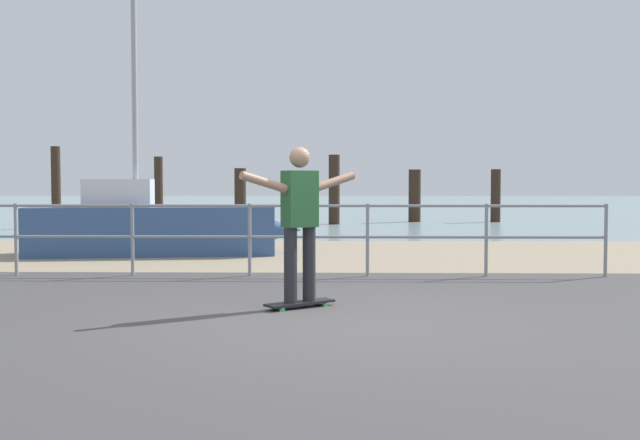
# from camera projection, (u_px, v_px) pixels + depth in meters

# --- Properties ---
(ground_plane) EXTENTS (24.00, 10.00, 0.04)m
(ground_plane) POSITION_uv_depth(u_px,v_px,m) (335.00, 346.00, 6.54)
(ground_plane) COLOR #474444
(ground_plane) RESTS_ON ground
(beach_strip) EXTENTS (24.00, 6.00, 0.04)m
(beach_strip) POSITION_uv_depth(u_px,v_px,m) (336.00, 255.00, 14.52)
(beach_strip) COLOR tan
(beach_strip) RESTS_ON ground
(sea_surface) EXTENTS (72.00, 50.00, 0.04)m
(sea_surface) POSITION_uv_depth(u_px,v_px,m) (336.00, 206.00, 42.48)
(sea_surface) COLOR #849EA3
(sea_surface) RESTS_ON ground
(railing_fence) EXTENTS (11.78, 0.05, 1.05)m
(railing_fence) POSITION_uv_depth(u_px,v_px,m) (191.00, 228.00, 11.14)
(railing_fence) COLOR gray
(railing_fence) RESTS_ON ground
(sailboat) EXTENTS (5.05, 1.99, 5.28)m
(sailboat) POSITION_uv_depth(u_px,v_px,m) (162.00, 227.00, 14.41)
(sailboat) COLOR #335184
(sailboat) RESTS_ON ground
(skateboard) EXTENTS (0.76, 0.64, 0.08)m
(skateboard) POSITION_uv_depth(u_px,v_px,m) (300.00, 303.00, 8.37)
(skateboard) COLOR black
(skateboard) RESTS_ON ground
(skateboarder) EXTENTS (1.21, 0.94, 1.65)m
(skateboarder) POSITION_uv_depth(u_px,v_px,m) (300.00, 215.00, 8.32)
(skateboarder) COLOR #26262B
(skateboarder) RESTS_ON skateboard
(groyne_post_0) EXTENTS (0.26, 0.26, 2.33)m
(groyne_post_0) POSITION_uv_depth(u_px,v_px,m) (56.00, 188.00, 22.17)
(groyne_post_0) COLOR #332319
(groyne_post_0) RESTS_ON ground
(groyne_post_1) EXTENTS (0.26, 0.26, 2.08)m
(groyne_post_1) POSITION_uv_depth(u_px,v_px,m) (159.00, 191.00, 23.41)
(groyne_post_1) COLOR #332319
(groyne_post_1) RESTS_ON ground
(groyne_post_2) EXTENTS (0.32, 0.32, 1.71)m
(groyne_post_2) POSITION_uv_depth(u_px,v_px,m) (240.00, 199.00, 21.94)
(groyne_post_2) COLOR #332319
(groyne_post_2) RESTS_ON ground
(groyne_post_3) EXTENTS (0.34, 0.34, 2.16)m
(groyne_post_3) POSITION_uv_depth(u_px,v_px,m) (334.00, 190.00, 24.16)
(groyne_post_3) COLOR #332319
(groyne_post_3) RESTS_ON ground
(groyne_post_4) EXTENTS (0.40, 0.40, 1.73)m
(groyne_post_4) POSITION_uv_depth(u_px,v_px,m) (415.00, 196.00, 25.57)
(groyne_post_4) COLOR #332319
(groyne_post_4) RESTS_ON ground
(groyne_post_5) EXTENTS (0.32, 0.32, 1.73)m
(groyne_post_5) POSITION_uv_depth(u_px,v_px,m) (496.00, 196.00, 25.46)
(groyne_post_5) COLOR #332319
(groyne_post_5) RESTS_ON ground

